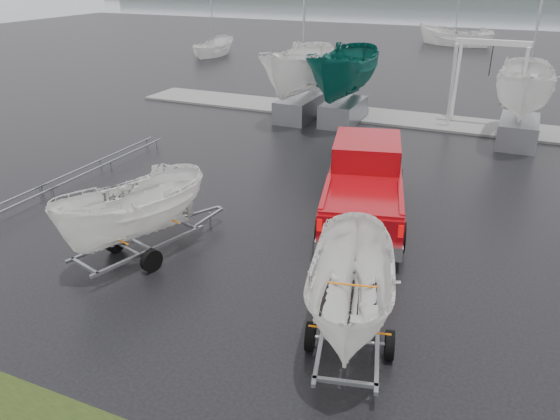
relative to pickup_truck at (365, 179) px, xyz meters
The scene contains 13 objects.
ground_plane 2.02m from the pickup_truck, 136.32° to the right, with size 120.00×120.00×0.00m, color black.
lake 98.87m from the pickup_truck, 90.70° to the left, with size 300.00×300.00×0.00m, color slate.
dock 11.96m from the pickup_truck, 95.78° to the left, with size 30.00×3.00×0.12m, color gray.
pickup_truck is the anchor object (origin of this frame).
trailer_hitched 7.03m from the pickup_truck, 76.24° to the right, with size 2.12×3.78×5.12m.
trailer_parked 7.29m from the pickup_truck, 131.20° to the right, with size 2.16×3.79×5.09m.
boat_hoist 12.21m from the pickup_truck, 78.07° to the left, with size 3.30×2.18×4.12m.
keelboat_0 12.01m from the pickup_truck, 122.20° to the left, with size 2.56×3.20×10.74m.
keelboat_1 11.20m from the pickup_truck, 111.27° to the left, with size 2.61×3.20×8.04m.
keelboat_2 11.03m from the pickup_truck, 67.05° to the left, with size 2.41×3.20×10.58m.
mast_rack_0 10.23m from the pickup_truck, behind, with size 0.56×6.50×0.06m.
moored_boat_0 33.87m from the pickup_truck, 128.29° to the left, with size 2.31×2.37×10.93m.
moored_boat_1 41.78m from the pickup_truck, 93.85° to the left, with size 3.52×3.47×11.78m.
Camera 1 is at (5.22, -14.47, 7.27)m, focal length 35.00 mm.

